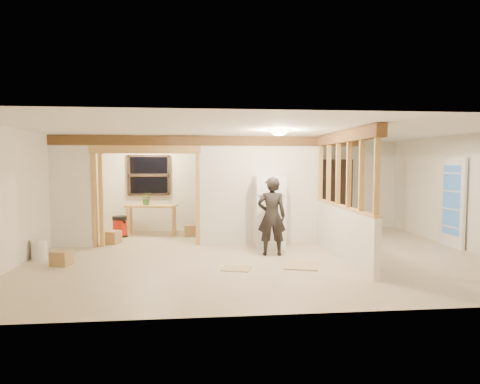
{
  "coord_description": "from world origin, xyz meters",
  "views": [
    {
      "loc": [
        -1.17,
        -8.0,
        1.85
      ],
      "look_at": [
        -0.35,
        0.4,
        1.26
      ],
      "focal_mm": 30.0,
      "sensor_mm": 36.0,
      "label": 1
    }
  ],
  "objects": [
    {
      "name": "floor",
      "position": [
        0.0,
        0.0,
        -0.01
      ],
      "size": [
        9.0,
        6.5,
        0.01
      ],
      "primitive_type": "cube",
      "color": "#C3AF91",
      "rests_on": "ground"
    },
    {
      "name": "ceiling",
      "position": [
        0.0,
        0.0,
        2.5
      ],
      "size": [
        9.0,
        6.5,
        0.01
      ],
      "primitive_type": "cube",
      "color": "white"
    },
    {
      "name": "wall_back",
      "position": [
        0.0,
        3.25,
        1.25
      ],
      "size": [
        9.0,
        0.01,
        2.5
      ],
      "primitive_type": "cube",
      "color": "white",
      "rests_on": "floor"
    },
    {
      "name": "wall_front",
      "position": [
        0.0,
        -3.25,
        1.25
      ],
      "size": [
        9.0,
        0.01,
        2.5
      ],
      "primitive_type": "cube",
      "color": "white",
      "rests_on": "floor"
    },
    {
      "name": "wall_left",
      "position": [
        -4.5,
        0.0,
        1.25
      ],
      "size": [
        0.01,
        6.5,
        2.5
      ],
      "primitive_type": "cube",
      "color": "white",
      "rests_on": "floor"
    },
    {
      "name": "wall_right",
      "position": [
        4.5,
        0.0,
        1.25
      ],
      "size": [
        0.01,
        6.5,
        2.5
      ],
      "primitive_type": "cube",
      "color": "white",
      "rests_on": "floor"
    },
    {
      "name": "partition_left_stub",
      "position": [
        -4.05,
        1.2,
        1.25
      ],
      "size": [
        0.9,
        0.12,
        2.5
      ],
      "primitive_type": "cube",
      "color": "silver",
      "rests_on": "floor"
    },
    {
      "name": "partition_center",
      "position": [
        0.2,
        1.2,
        1.25
      ],
      "size": [
        2.8,
        0.12,
        2.5
      ],
      "primitive_type": "cube",
      "color": "silver",
      "rests_on": "floor"
    },
    {
      "name": "doorway_frame",
      "position": [
        -2.4,
        1.2,
        1.1
      ],
      "size": [
        2.46,
        0.14,
        2.2
      ],
      "primitive_type": "cube",
      "color": "tan",
      "rests_on": "floor"
    },
    {
      "name": "header_beam_back",
      "position": [
        -1.0,
        1.2,
        2.38
      ],
      "size": [
        7.0,
        0.18,
        0.22
      ],
      "primitive_type": "cube",
      "color": "brown",
      "rests_on": "ceiling"
    },
    {
      "name": "header_beam_right",
      "position": [
        1.6,
        -0.4,
        2.38
      ],
      "size": [
        0.18,
        3.3,
        0.22
      ],
      "primitive_type": "cube",
      "color": "brown",
      "rests_on": "ceiling"
    },
    {
      "name": "pony_wall",
      "position": [
        1.6,
        -0.4,
        0.5
      ],
      "size": [
        0.12,
        3.2,
        1.0
      ],
      "primitive_type": "cube",
      "color": "silver",
      "rests_on": "floor"
    },
    {
      "name": "stud_partition",
      "position": [
        1.6,
        -0.4,
        1.66
      ],
      "size": [
        0.14,
        3.2,
        1.32
      ],
      "primitive_type": "cube",
      "color": "tan",
      "rests_on": "pony_wall"
    },
    {
      "name": "window_back",
      "position": [
        -2.6,
        3.17,
        1.55
      ],
      "size": [
        1.12,
        0.1,
        1.1
      ],
      "primitive_type": "cube",
      "color": "black",
      "rests_on": "wall_back"
    },
    {
      "name": "french_door",
      "position": [
        4.42,
        0.4,
        1.0
      ],
      "size": [
        0.12,
        0.86,
        2.0
      ],
      "primitive_type": "cube",
      "color": "white",
      "rests_on": "floor"
    },
    {
      "name": "ceiling_dome_main",
      "position": [
        0.3,
        -0.5,
        2.48
      ],
      "size": [
        0.36,
        0.36,
        0.16
      ],
      "primitive_type": "ellipsoid",
      "color": "#FFEABF",
      "rests_on": "ceiling"
    },
    {
      "name": "ceiling_dome_util",
      "position": [
        -2.5,
        2.3,
        2.48
      ],
      "size": [
        0.32,
        0.32,
        0.14
      ],
      "primitive_type": "ellipsoid",
      "color": "#FFEABF",
      "rests_on": "ceiling"
    },
    {
      "name": "hanging_bulb",
      "position": [
        -2.0,
        1.6,
        2.18
      ],
      "size": [
        0.07,
        0.07,
        0.07
      ],
      "primitive_type": "ellipsoid",
      "color": "#FFD88C",
      "rests_on": "ceiling"
    },
    {
      "name": "refrigerator",
      "position": [
        0.35,
        0.82,
        0.79
      ],
      "size": [
        0.65,
        0.63,
        1.59
      ],
      "primitive_type": "cube",
      "color": "silver",
      "rests_on": "floor"
    },
    {
      "name": "woman",
      "position": [
        0.25,
        -0.03,
        0.8
      ],
      "size": [
        0.61,
        0.43,
        1.6
      ],
      "primitive_type": "imported",
      "rotation": [
        0.0,
        0.0,
        3.05
      ],
      "color": "black",
      "rests_on": "floor"
    },
    {
      "name": "work_table",
      "position": [
        -2.46,
        2.6,
        0.4
      ],
      "size": [
        1.36,
        0.88,
        0.79
      ],
      "primitive_type": "cube",
      "rotation": [
        0.0,
        0.0,
        -0.21
      ],
      "color": "tan",
      "rests_on": "floor"
    },
    {
      "name": "potted_plant",
      "position": [
        -2.59,
        2.57,
        0.96
      ],
      "size": [
        0.3,
        0.26,
        0.33
      ],
      "primitive_type": "imported",
      "rotation": [
        0.0,
        0.0,
        0.0
      ],
      "color": "#37742D",
      "rests_on": "work_table"
    },
    {
      "name": "shop_vac",
      "position": [
        -3.23,
        2.35,
        0.27
      ],
      "size": [
        0.51,
        0.51,
        0.54
      ],
      "primitive_type": "cylinder",
      "rotation": [
        0.0,
        0.0,
        -0.25
      ],
      "color": "#B61A0A",
      "rests_on": "floor"
    },
    {
      "name": "bookshelf",
      "position": [
        2.56,
        3.01,
        0.99
      ],
      "size": [
        0.99,
        0.33,
        1.98
      ],
      "primitive_type": "cube",
      "color": "black",
      "rests_on": "floor"
    },
    {
      "name": "bucket",
      "position": [
        -4.32,
        0.05,
        0.19
      ],
      "size": [
        0.31,
        0.31,
        0.39
      ],
      "primitive_type": "cylinder",
      "rotation": [
        0.0,
        0.0,
        0.01
      ],
      "color": "white",
      "rests_on": "floor"
    },
    {
      "name": "box_util_a",
      "position": [
        -1.44,
        2.29,
        0.15
      ],
      "size": [
        0.36,
        0.31,
        0.29
      ],
      "primitive_type": "cube",
      "rotation": [
        0.0,
        0.0,
        0.06
      ],
      "color": "#A78151",
      "rests_on": "floor"
    },
    {
      "name": "box_util_b",
      "position": [
        -3.24,
        1.49,
        0.15
      ],
      "size": [
        0.41,
        0.41,
        0.3
      ],
      "primitive_type": "cube",
      "rotation": [
        0.0,
        0.0,
        -0.34
      ],
      "color": "#A78151",
      "rests_on": "floor"
    },
    {
      "name": "box_front",
      "position": [
        -3.73,
        -0.49,
        0.13
      ],
      "size": [
        0.39,
        0.35,
        0.26
      ],
      "primitive_type": "cube",
      "rotation": [
        0.0,
        0.0,
        -0.3
      ],
      "color": "#A78151",
      "rests_on": "floor"
    },
    {
      "name": "floor_panel_near",
      "position": [
        0.64,
        -0.99,
        0.01
      ],
      "size": [
        0.74,
        0.74,
        0.02
      ],
      "primitive_type": "cube",
      "rotation": [
        0.0,
        0.0,
        -0.3
      ],
      "color": "tan",
      "rests_on": "floor"
    },
    {
      "name": "floor_panel_far",
      "position": [
        -0.56,
        -1.05,
        0.01
      ],
      "size": [
        0.59,
        0.52,
        0.02
      ],
      "primitive_type": "cube",
      "rotation": [
        0.0,
        0.0,
        -0.28
      ],
      "color": "tan",
      "rests_on": "floor"
    }
  ]
}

